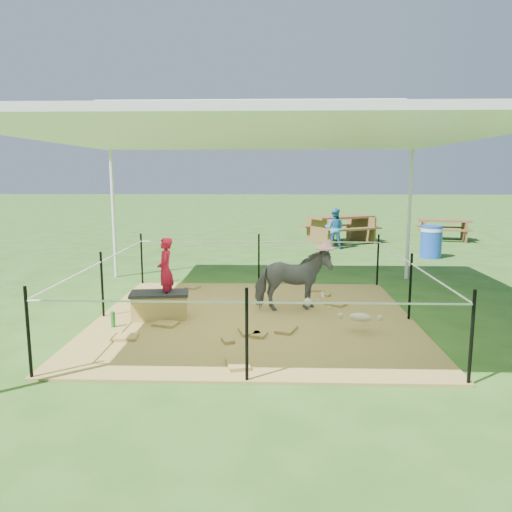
{
  "coord_description": "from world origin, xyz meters",
  "views": [
    {
      "loc": [
        0.25,
        -7.09,
        2.12
      ],
      "look_at": [
        0.0,
        0.6,
        0.85
      ],
      "focal_mm": 35.0,
      "sensor_mm": 36.0,
      "label": 1
    }
  ],
  "objects_px": {
    "green_bottle": "(113,319)",
    "picnic_table_near": "(341,229)",
    "picnic_table_far": "(443,230)",
    "woman": "(165,263)",
    "straw_bale": "(160,307)",
    "distant_person": "(334,228)",
    "trash_barrel": "(431,242)",
    "foal": "(360,315)",
    "pony": "(293,280)"
  },
  "relations": [
    {
      "from": "foal",
      "to": "trash_barrel",
      "type": "relative_size",
      "value": 1.03
    },
    {
      "from": "foal",
      "to": "picnic_table_far",
      "type": "bearing_deg",
      "value": 84.19
    },
    {
      "from": "pony",
      "to": "trash_barrel",
      "type": "distance_m",
      "value": 6.41
    },
    {
      "from": "woman",
      "to": "distant_person",
      "type": "height_order",
      "value": "woman"
    },
    {
      "from": "distant_person",
      "to": "straw_bale",
      "type": "bearing_deg",
      "value": 78.9
    },
    {
      "from": "foal",
      "to": "picnic_table_near",
      "type": "distance_m",
      "value": 9.09
    },
    {
      "from": "distant_person",
      "to": "pony",
      "type": "bearing_deg",
      "value": 91.99
    },
    {
      "from": "trash_barrel",
      "to": "green_bottle",
      "type": "bearing_deg",
      "value": -135.41
    },
    {
      "from": "distant_person",
      "to": "woman",
      "type": "bearing_deg",
      "value": 79.55
    },
    {
      "from": "straw_bale",
      "to": "green_bottle",
      "type": "bearing_deg",
      "value": -140.71
    },
    {
      "from": "picnic_table_near",
      "to": "pony",
      "type": "bearing_deg",
      "value": -131.78
    },
    {
      "from": "distant_person",
      "to": "picnic_table_near",
      "type": "bearing_deg",
      "value": -91.79
    },
    {
      "from": "picnic_table_near",
      "to": "distant_person",
      "type": "bearing_deg",
      "value": -134.97
    },
    {
      "from": "green_bottle",
      "to": "pony",
      "type": "distance_m",
      "value": 2.71
    },
    {
      "from": "green_bottle",
      "to": "distant_person",
      "type": "relative_size",
      "value": 0.19
    },
    {
      "from": "foal",
      "to": "distant_person",
      "type": "relative_size",
      "value": 0.74
    },
    {
      "from": "pony",
      "to": "straw_bale",
      "type": "bearing_deg",
      "value": 93.02
    },
    {
      "from": "foal",
      "to": "straw_bale",
      "type": "bearing_deg",
      "value": -173.27
    },
    {
      "from": "woman",
      "to": "foal",
      "type": "height_order",
      "value": "woman"
    },
    {
      "from": "foal",
      "to": "pony",
      "type": "bearing_deg",
      "value": 147.18
    },
    {
      "from": "green_bottle",
      "to": "trash_barrel",
      "type": "relative_size",
      "value": 0.27
    },
    {
      "from": "foal",
      "to": "picnic_table_far",
      "type": "xyz_separation_m",
      "value": [
        4.33,
        9.71,
        0.07
      ]
    },
    {
      "from": "trash_barrel",
      "to": "picnic_table_far",
      "type": "bearing_deg",
      "value": 66.93
    },
    {
      "from": "picnic_table_far",
      "to": "green_bottle",
      "type": "bearing_deg",
      "value": -116.2
    },
    {
      "from": "straw_bale",
      "to": "pony",
      "type": "distance_m",
      "value": 2.04
    },
    {
      "from": "green_bottle",
      "to": "foal",
      "type": "relative_size",
      "value": 0.26
    },
    {
      "from": "green_bottle",
      "to": "pony",
      "type": "relative_size",
      "value": 0.19
    },
    {
      "from": "woman",
      "to": "green_bottle",
      "type": "bearing_deg",
      "value": -63.54
    },
    {
      "from": "green_bottle",
      "to": "picnic_table_near",
      "type": "relative_size",
      "value": 0.11
    },
    {
      "from": "straw_bale",
      "to": "picnic_table_far",
      "type": "xyz_separation_m",
      "value": [
        7.15,
        9.14,
        0.13
      ]
    },
    {
      "from": "picnic_table_near",
      "to": "green_bottle",
      "type": "bearing_deg",
      "value": -144.84
    },
    {
      "from": "foal",
      "to": "distant_person",
      "type": "distance_m",
      "value": 7.84
    },
    {
      "from": "distant_person",
      "to": "foal",
      "type": "bearing_deg",
      "value": 99.8
    },
    {
      "from": "pony",
      "to": "picnic_table_far",
      "type": "relative_size",
      "value": 0.71
    },
    {
      "from": "foal",
      "to": "trash_barrel",
      "type": "height_order",
      "value": "trash_barrel"
    },
    {
      "from": "straw_bale",
      "to": "foal",
      "type": "height_order",
      "value": "foal"
    },
    {
      "from": "foal",
      "to": "trash_barrel",
      "type": "bearing_deg",
      "value": 83.66
    },
    {
      "from": "straw_bale",
      "to": "foal",
      "type": "relative_size",
      "value": 0.92
    },
    {
      "from": "trash_barrel",
      "to": "picnic_table_near",
      "type": "relative_size",
      "value": 0.41
    },
    {
      "from": "picnic_table_far",
      "to": "woman",
      "type": "bearing_deg",
      "value": -115.08
    },
    {
      "from": "straw_bale",
      "to": "foal",
      "type": "distance_m",
      "value": 2.88
    },
    {
      "from": "foal",
      "to": "green_bottle",
      "type": "bearing_deg",
      "value": -163.87
    },
    {
      "from": "foal",
      "to": "trash_barrel",
      "type": "distance_m",
      "value": 6.9
    },
    {
      "from": "straw_bale",
      "to": "picnic_table_far",
      "type": "relative_size",
      "value": 0.49
    },
    {
      "from": "woman",
      "to": "trash_barrel",
      "type": "distance_m",
      "value": 7.99
    },
    {
      "from": "straw_bale",
      "to": "picnic_table_near",
      "type": "xyz_separation_m",
      "value": [
        3.77,
        8.47,
        0.21
      ]
    },
    {
      "from": "trash_barrel",
      "to": "straw_bale",
      "type": "bearing_deg",
      "value": -134.94
    },
    {
      "from": "picnic_table_near",
      "to": "distant_person",
      "type": "height_order",
      "value": "distant_person"
    },
    {
      "from": "woman",
      "to": "trash_barrel",
      "type": "bearing_deg",
      "value": 127.33
    },
    {
      "from": "pony",
      "to": "foal",
      "type": "height_order",
      "value": "pony"
    }
  ]
}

